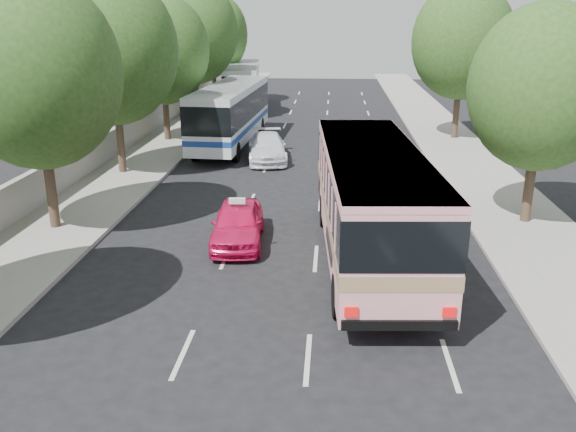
# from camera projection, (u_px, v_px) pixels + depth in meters

# --- Properties ---
(ground) EXTENTS (120.00, 120.00, 0.00)m
(ground) POSITION_uv_depth(u_px,v_px,m) (273.00, 316.00, 15.87)
(ground) COLOR black
(ground) RESTS_ON ground
(sidewalk_left) EXTENTS (4.00, 90.00, 0.15)m
(sidewalk_left) POSITION_uv_depth(u_px,v_px,m) (161.00, 147.00, 35.35)
(sidewalk_left) COLOR #9E998E
(sidewalk_left) RESTS_ON ground
(sidewalk_right) EXTENTS (4.00, 90.00, 0.12)m
(sidewalk_right) POSITION_uv_depth(u_px,v_px,m) (458.00, 152.00, 34.17)
(sidewalk_right) COLOR #9E998E
(sidewalk_right) RESTS_ON ground
(low_wall) EXTENTS (0.30, 90.00, 1.50)m
(low_wall) POSITION_uv_depth(u_px,v_px,m) (129.00, 133.00, 35.21)
(low_wall) COLOR #9E998E
(low_wall) RESTS_ON sidewalk_left
(tree_left_b) EXTENTS (5.70, 5.70, 8.88)m
(tree_left_b) POSITION_uv_depth(u_px,v_px,m) (37.00, 66.00, 20.22)
(tree_left_b) COLOR #38281E
(tree_left_b) RESTS_ON ground
(tree_left_c) EXTENTS (6.00, 6.00, 9.35)m
(tree_left_c) POSITION_uv_depth(u_px,v_px,m) (113.00, 44.00, 27.70)
(tree_left_c) COLOR #38281E
(tree_left_c) RESTS_ON ground
(tree_left_d) EXTENTS (5.52, 5.52, 8.60)m
(tree_left_d) POSITION_uv_depth(u_px,v_px,m) (163.00, 46.00, 35.42)
(tree_left_d) COLOR #38281E
(tree_left_d) RESTS_ON ground
(tree_left_e) EXTENTS (6.30, 6.30, 9.82)m
(tree_left_e) POSITION_uv_depth(u_px,v_px,m) (194.00, 28.00, 42.72)
(tree_left_e) COLOR #38281E
(tree_left_e) RESTS_ON ground
(tree_left_f) EXTENTS (5.88, 5.88, 9.16)m
(tree_left_f) POSITION_uv_depth(u_px,v_px,m) (213.00, 31.00, 50.44)
(tree_left_f) COLOR #38281E
(tree_left_f) RESTS_ON ground
(tree_right_near) EXTENTS (5.10, 5.10, 7.95)m
(tree_right_near) POSITION_uv_depth(u_px,v_px,m) (545.00, 82.00, 21.11)
(tree_right_near) COLOR #38281E
(tree_right_near) RESTS_ON ground
(tree_right_far) EXTENTS (6.00, 6.00, 9.35)m
(tree_right_far) POSITION_uv_depth(u_px,v_px,m) (464.00, 37.00, 35.93)
(tree_right_far) COLOR #38281E
(tree_right_far) RESTS_ON ground
(pink_bus) EXTENTS (3.58, 11.32, 3.56)m
(pink_bus) POSITION_uv_depth(u_px,v_px,m) (372.00, 194.00, 18.75)
(pink_bus) COLOR pink
(pink_bus) RESTS_ON ground
(pink_taxi) EXTENTS (1.98, 4.28, 1.42)m
(pink_taxi) POSITION_uv_depth(u_px,v_px,m) (238.00, 223.00, 20.67)
(pink_taxi) COLOR #E01352
(pink_taxi) RESTS_ON ground
(white_pickup) EXTENTS (2.60, 5.05, 1.40)m
(white_pickup) POSITION_uv_depth(u_px,v_px,m) (267.00, 148.00, 32.29)
(white_pickup) COLOR white
(white_pickup) RESTS_ON ground
(tour_coach_front) EXTENTS (3.12, 11.85, 3.51)m
(tour_coach_front) POSITION_uv_depth(u_px,v_px,m) (231.00, 110.00, 35.49)
(tour_coach_front) COLOR silver
(tour_coach_front) RESTS_ON ground
(tour_coach_rear) EXTENTS (3.77, 11.97, 3.52)m
(tour_coach_rear) POSITION_uv_depth(u_px,v_px,m) (243.00, 82.00, 49.53)
(tour_coach_rear) COLOR white
(tour_coach_rear) RESTS_ON ground
(taxi_roof_sign) EXTENTS (0.56, 0.22, 0.18)m
(taxi_roof_sign) POSITION_uv_depth(u_px,v_px,m) (237.00, 201.00, 20.42)
(taxi_roof_sign) COLOR silver
(taxi_roof_sign) RESTS_ON pink_taxi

